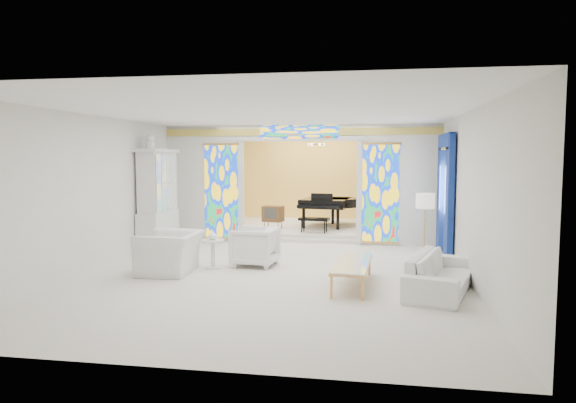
% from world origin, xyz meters
% --- Properties ---
extents(floor, '(12.00, 12.00, 0.00)m').
position_xyz_m(floor, '(0.00, 0.00, 0.00)').
color(floor, silver).
rests_on(floor, ground).
extents(ceiling, '(7.00, 12.00, 0.02)m').
position_xyz_m(ceiling, '(0.00, 0.00, 3.00)').
color(ceiling, white).
rests_on(ceiling, wall_back).
extents(wall_back, '(7.00, 0.02, 3.00)m').
position_xyz_m(wall_back, '(0.00, 6.00, 1.50)').
color(wall_back, silver).
rests_on(wall_back, floor).
extents(wall_front, '(7.00, 0.02, 3.00)m').
position_xyz_m(wall_front, '(0.00, -6.00, 1.50)').
color(wall_front, silver).
rests_on(wall_front, floor).
extents(wall_left, '(0.02, 12.00, 3.00)m').
position_xyz_m(wall_left, '(-3.50, 0.00, 1.50)').
color(wall_left, silver).
rests_on(wall_left, floor).
extents(wall_right, '(0.02, 12.00, 3.00)m').
position_xyz_m(wall_right, '(3.50, 0.00, 1.50)').
color(wall_right, silver).
rests_on(wall_right, floor).
extents(partition_wall, '(7.00, 0.22, 3.00)m').
position_xyz_m(partition_wall, '(0.00, 2.00, 1.65)').
color(partition_wall, silver).
rests_on(partition_wall, floor).
extents(stained_glass_left, '(0.90, 0.04, 2.40)m').
position_xyz_m(stained_glass_left, '(-2.03, 1.89, 1.30)').
color(stained_glass_left, gold).
rests_on(stained_glass_left, partition_wall).
extents(stained_glass_right, '(0.90, 0.04, 2.40)m').
position_xyz_m(stained_glass_right, '(2.03, 1.89, 1.30)').
color(stained_glass_right, gold).
rests_on(stained_glass_right, partition_wall).
extents(stained_glass_transom, '(2.00, 0.04, 0.34)m').
position_xyz_m(stained_glass_transom, '(0.00, 1.89, 2.82)').
color(stained_glass_transom, gold).
rests_on(stained_glass_transom, partition_wall).
extents(alcove_platform, '(6.80, 3.80, 0.18)m').
position_xyz_m(alcove_platform, '(0.00, 4.10, 0.09)').
color(alcove_platform, silver).
rests_on(alcove_platform, floor).
extents(gold_curtain_back, '(6.70, 0.10, 2.90)m').
position_xyz_m(gold_curtain_back, '(0.00, 5.88, 1.50)').
color(gold_curtain_back, '#ECBA52').
rests_on(gold_curtain_back, wall_back).
extents(chandelier, '(0.48, 0.48, 0.30)m').
position_xyz_m(chandelier, '(0.20, 4.00, 2.55)').
color(chandelier, '#D09449').
rests_on(chandelier, ceiling).
extents(blue_drapes, '(0.14, 1.85, 2.65)m').
position_xyz_m(blue_drapes, '(3.40, 0.70, 1.58)').
color(blue_drapes, navy).
rests_on(blue_drapes, wall_right).
extents(china_cabinet, '(0.56, 1.46, 2.72)m').
position_xyz_m(china_cabinet, '(-3.22, 0.60, 1.17)').
color(china_cabinet, silver).
rests_on(china_cabinet, floor).
extents(armchair_left, '(1.08, 1.22, 0.77)m').
position_xyz_m(armchair_left, '(-1.94, -1.79, 0.39)').
color(armchair_left, white).
rests_on(armchair_left, floor).
extents(armchair_right, '(0.94, 0.91, 0.79)m').
position_xyz_m(armchair_right, '(-0.50, -0.92, 0.39)').
color(armchair_right, white).
rests_on(armchair_right, floor).
extents(sofa, '(1.40, 2.27, 0.62)m').
position_xyz_m(sofa, '(2.95, -2.39, 0.31)').
color(sofa, white).
rests_on(sofa, floor).
extents(side_table, '(0.46, 0.46, 0.57)m').
position_xyz_m(side_table, '(-1.26, -1.30, 0.37)').
color(side_table, silver).
rests_on(side_table, floor).
extents(vase, '(0.21, 0.21, 0.18)m').
position_xyz_m(vase, '(-1.26, -1.30, 0.66)').
color(vase, white).
rests_on(vase, side_table).
extents(coffee_table, '(0.68, 1.90, 0.42)m').
position_xyz_m(coffee_table, '(1.51, -2.24, 0.38)').
color(coffee_table, white).
rests_on(coffee_table, floor).
extents(floor_lamp, '(0.47, 0.47, 1.49)m').
position_xyz_m(floor_lamp, '(2.85, -0.65, 1.27)').
color(floor_lamp, '#D09449').
rests_on(floor_lamp, floor).
extents(grand_piano, '(1.78, 2.54, 0.99)m').
position_xyz_m(grand_piano, '(0.63, 4.01, 0.85)').
color(grand_piano, black).
rests_on(grand_piano, alcove_platform).
extents(tv_console, '(0.62, 0.48, 0.64)m').
position_xyz_m(tv_console, '(-0.93, 3.20, 0.59)').
color(tv_console, brown).
rests_on(tv_console, alcove_platform).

